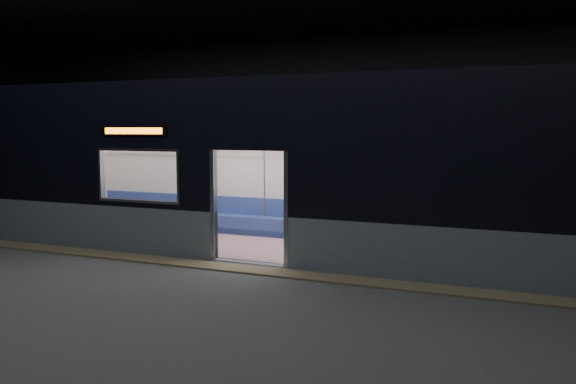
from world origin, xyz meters
The scene contains 7 objects.
station_floor centered at (0.00, 0.00, -0.01)m, with size 24.00×14.00×0.01m, color #47494C.
station_envelope centered at (0.00, 0.00, 3.66)m, with size 24.00×14.00×5.00m.
tactile_strip centered at (0.00, 0.55, 0.01)m, with size 22.80×0.50×0.03m, color #8C7F59.
metro_car centered at (0.00, 2.54, 1.85)m, with size 18.00×3.04×3.35m.
passenger centered at (0.04, 3.55, 0.77)m, with size 0.37×0.64×1.31m.
handbag centered at (0.03, 3.34, 0.66)m, with size 0.26×0.22×0.13m, color black.
transit_map centered at (2.20, 3.85, 1.46)m, with size 0.96×0.03×0.63m, color white.
Camera 1 is at (4.98, -8.59, 2.44)m, focal length 38.00 mm.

